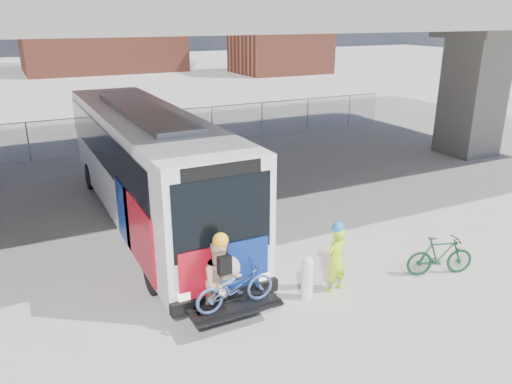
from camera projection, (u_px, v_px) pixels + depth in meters
ground at (240, 238)px, 15.01m from camera, size 160.00×160.00×0.00m
bus at (147, 159)px, 15.61m from camera, size 2.67×12.90×3.69m
overpass at (186, 9)px, 16.19m from camera, size 40.00×16.00×7.95m
chainlink_fence at (137, 121)px, 24.62m from camera, size 30.00×0.06×30.00m
brick_buildings at (61, 25)px, 54.27m from camera, size 54.00×22.00×12.00m
bollard at (307, 276)px, 11.65m from camera, size 0.28×0.28×1.09m
cyclist_hivis at (336, 258)px, 11.89m from camera, size 0.68×0.52×1.82m
cyclist_tan at (222, 281)px, 10.58m from camera, size 0.99×0.80×2.13m
bike_parked at (440, 256)px, 12.76m from camera, size 1.83×1.06×1.06m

